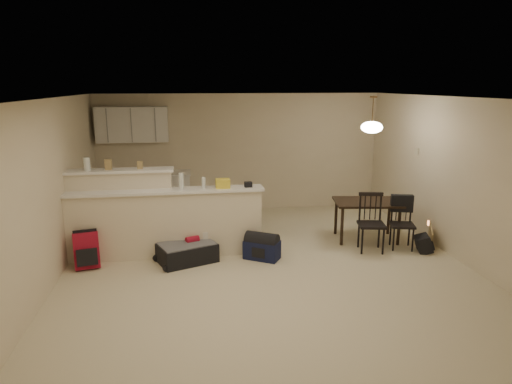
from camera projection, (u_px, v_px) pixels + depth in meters
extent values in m
plane|color=beige|center=(270.00, 272.00, 6.68)|extent=(7.00, 7.00, 0.00)
plane|color=white|center=(271.00, 98.00, 6.10)|extent=(7.00, 7.00, 0.00)
cube|color=beige|center=(241.00, 153.00, 9.75)|extent=(6.00, 0.02, 2.50)
cube|color=beige|center=(367.00, 307.00, 3.02)|extent=(6.00, 0.02, 2.50)
cube|color=beige|center=(45.00, 197.00, 5.94)|extent=(0.02, 7.00, 2.50)
cube|color=beige|center=(467.00, 182.00, 6.83)|extent=(0.02, 7.00, 2.50)
cube|color=beige|center=(167.00, 225.00, 7.20)|extent=(3.00, 0.28, 1.05)
cube|color=white|center=(165.00, 191.00, 7.07)|extent=(3.08, 0.38, 0.04)
cube|color=beige|center=(122.00, 213.00, 7.27)|extent=(1.60, 0.24, 1.35)
cube|color=white|center=(119.00, 171.00, 7.11)|extent=(1.68, 0.34, 0.04)
cube|color=white|center=(132.00, 124.00, 9.10)|extent=(1.40, 0.34, 0.70)
cube|color=white|center=(146.00, 196.00, 9.34)|extent=(1.80, 0.60, 0.90)
cube|color=beige|center=(417.00, 151.00, 8.27)|extent=(0.02, 0.12, 0.12)
cylinder|color=silver|center=(87.00, 164.00, 7.01)|extent=(0.10, 0.10, 0.20)
cube|color=tan|center=(108.00, 165.00, 7.06)|extent=(0.10, 0.07, 0.16)
cube|color=tan|center=(140.00, 165.00, 7.14)|extent=(0.08, 0.06, 0.12)
cylinder|color=silver|center=(181.00, 181.00, 7.08)|extent=(0.07, 0.07, 0.26)
cylinder|color=silver|center=(204.00, 183.00, 7.14)|extent=(0.06, 0.06, 0.18)
cube|color=tan|center=(223.00, 183.00, 7.19)|extent=(0.22, 0.18, 0.14)
cube|color=tan|center=(248.00, 184.00, 7.25)|extent=(0.12, 0.10, 0.08)
cube|color=black|center=(367.00, 202.00, 7.95)|extent=(1.22, 0.90, 0.04)
cylinder|color=black|center=(342.00, 227.00, 7.74)|extent=(0.05, 0.05, 0.66)
cylinder|color=black|center=(399.00, 226.00, 7.74)|extent=(0.05, 0.05, 0.66)
cylinder|color=black|center=(336.00, 217.00, 8.32)|extent=(0.05, 0.05, 0.66)
cylinder|color=black|center=(389.00, 217.00, 8.32)|extent=(0.05, 0.05, 0.66)
cylinder|color=brown|center=(373.00, 111.00, 7.58)|extent=(0.02, 0.02, 0.50)
cylinder|color=brown|center=(374.00, 97.00, 7.53)|extent=(0.12, 0.12, 0.03)
ellipsoid|color=white|center=(372.00, 127.00, 7.65)|extent=(0.36, 0.36, 0.20)
cube|color=black|center=(187.00, 253.00, 7.05)|extent=(0.99, 0.82, 0.29)
cube|color=maroon|center=(86.00, 250.00, 6.80)|extent=(0.40, 0.30, 0.54)
cube|color=#121739|center=(262.00, 250.00, 7.17)|extent=(0.61, 0.53, 0.29)
cube|color=black|center=(423.00, 244.00, 7.47)|extent=(0.29, 0.36, 0.27)
cube|color=tan|center=(430.00, 237.00, 7.65)|extent=(0.21, 0.45, 0.37)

